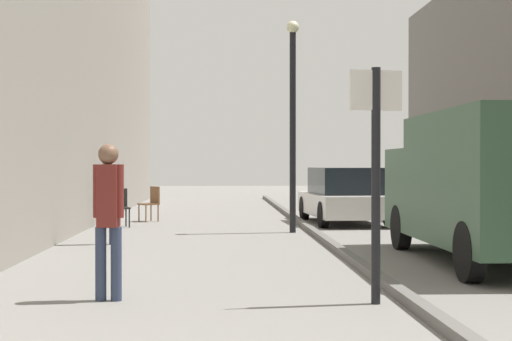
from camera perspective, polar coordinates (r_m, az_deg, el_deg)
The scene contains 10 objects.
ground_plane at distance 14.99m, azimuth -0.85°, elevation -5.42°, with size 80.00×80.00×0.00m, color gray.
kerb_strip at distance 15.12m, azimuth 5.17°, elevation -5.14°, with size 0.16×40.00×0.12m, color #615F5B.
pedestrian_main_foreground at distance 8.81m, azimuth -10.88°, elevation -2.91°, with size 0.35×0.23×1.77m.
pedestrian_mid_block at distance 14.99m, azimuth -10.94°, elevation -1.61°, with size 0.34×0.22×1.73m.
delivery_van at distance 12.43m, azimuth 16.62°, elevation -0.90°, with size 1.98×5.55×2.31m.
parked_car at distance 20.19m, azimuth 6.56°, elevation -1.88°, with size 2.02×4.29×1.45m.
street_sign_post at distance 8.54m, azimuth 8.88°, elevation 0.51°, with size 0.60×0.13×2.60m.
lamp_post at distance 17.33m, azimuth 2.74°, elevation 4.38°, with size 0.28×0.28×4.76m.
cafe_chair_near_window at distance 19.14m, azimuth -10.10°, elevation -2.51°, with size 0.56×0.56×0.94m.
cafe_chair_by_doorway at distance 20.88m, azimuth -7.77°, elevation -2.26°, with size 0.61×0.61×0.94m.
Camera 1 is at (-0.50, -2.90, 1.54)m, focal length 53.96 mm.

